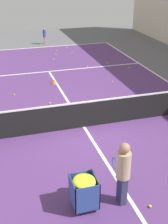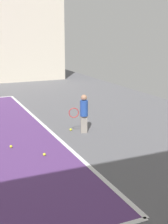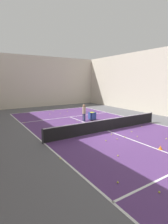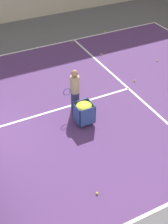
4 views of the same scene
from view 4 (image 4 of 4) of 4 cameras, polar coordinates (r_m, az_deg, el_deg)
name	(u,v)px [view 4 (image 4 of 4)]	position (r m, az deg, el deg)	size (l,w,h in m)	color
line_service_far	(128,88)	(12.66, 8.13, 4.29)	(10.17, 0.10, 0.00)	white
coach_at_net	(75,87)	(10.92, -1.70, 4.52)	(0.34, 0.65, 1.62)	#2D3351
ball_cart	(84,110)	(10.44, 0.00, 0.43)	(0.57, 0.59, 0.82)	#2D478C
tennis_ball_3	(97,193)	(8.69, 2.38, -14.62)	(0.07, 0.07, 0.07)	yellow
tennis_ball_4	(77,97)	(11.98, -1.20, 2.74)	(0.07, 0.07, 0.07)	yellow
tennis_ball_7	(105,32)	(17.42, 3.90, 14.47)	(0.07, 0.07, 0.07)	yellow
tennis_ball_11	(102,54)	(15.02, 3.22, 10.49)	(0.07, 0.07, 0.07)	yellow
tennis_ball_26	(135,81)	(13.12, 9.22, 5.66)	(0.07, 0.07, 0.07)	yellow
tennis_ball_30	(72,42)	(16.17, -2.15, 12.62)	(0.07, 0.07, 0.07)	yellow
tennis_ball_38	(157,61)	(14.84, 13.23, 9.14)	(0.07, 0.07, 0.07)	yellow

